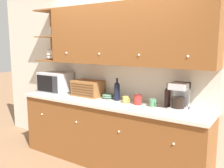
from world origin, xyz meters
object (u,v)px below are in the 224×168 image
(wine_glass, at_px, (74,84))
(bowl_stack_on_counter, at_px, (108,96))
(mug, at_px, (126,100))
(wine_bottle, at_px, (117,90))
(second_wine_bottle, at_px, (167,96))
(bread_box, at_px, (88,88))
(storage_canister, at_px, (138,100))
(mug_blue_second, at_px, (153,103))
(coffee_maker, at_px, (180,96))
(microwave, at_px, (56,82))

(wine_glass, xyz_separation_m, bowl_stack_on_counter, (0.66, 0.02, -0.12))
(mug, bearing_deg, wine_bottle, 159.61)
(second_wine_bottle, bearing_deg, wine_bottle, -176.28)
(mug, xyz_separation_m, second_wine_bottle, (0.55, 0.12, 0.09))
(bread_box, bearing_deg, storage_canister, -3.88)
(wine_glass, relative_size, bread_box, 0.49)
(mug, bearing_deg, mug_blue_second, 2.52)
(wine_bottle, height_order, second_wine_bottle, wine_bottle)
(wine_glass, xyz_separation_m, coffee_maker, (1.76, -0.03, 0.02))
(microwave, bearing_deg, mug_blue_second, -0.48)
(microwave, relative_size, coffee_maker, 1.50)
(second_wine_bottle, bearing_deg, bread_box, -178.14)
(microwave, height_order, wine_bottle, microwave)
(wine_glass, height_order, bowl_stack_on_counter, wine_glass)
(mug, xyz_separation_m, mug_blue_second, (0.39, 0.02, 0.01))
(storage_canister, xyz_separation_m, mug_blue_second, (0.22, 0.00, -0.02))
(wine_bottle, bearing_deg, bowl_stack_on_counter, 164.53)
(storage_canister, bearing_deg, wine_bottle, 171.42)
(bowl_stack_on_counter, bearing_deg, wine_bottle, -15.47)
(wine_glass, xyz_separation_m, storage_canister, (1.22, -0.09, -0.09))
(mug_blue_second, height_order, second_wine_bottle, second_wine_bottle)
(wine_bottle, bearing_deg, mug, -20.39)
(bowl_stack_on_counter, distance_m, coffee_maker, 1.11)
(microwave, relative_size, bowl_stack_on_counter, 2.60)
(bowl_stack_on_counter, distance_m, wine_bottle, 0.23)
(storage_canister, distance_m, second_wine_bottle, 0.39)
(second_wine_bottle, bearing_deg, mug, -167.99)
(microwave, distance_m, wine_bottle, 1.20)
(coffee_maker, bearing_deg, bowl_stack_on_counter, 177.46)
(microwave, xyz_separation_m, coffee_maker, (2.11, 0.04, 0.00))
(bowl_stack_on_counter, xyz_separation_m, mug, (0.38, -0.12, 0.01))
(mug, height_order, coffee_maker, coffee_maker)
(bowl_stack_on_counter, distance_m, mug_blue_second, 0.78)
(mug_blue_second, bearing_deg, storage_canister, -179.19)
(wine_glass, xyz_separation_m, mug, (1.04, -0.10, -0.11))
(wine_glass, bearing_deg, storage_canister, -4.22)
(microwave, bearing_deg, coffee_maker, 1.12)
(wine_glass, bearing_deg, mug, -5.73)
(storage_canister, relative_size, second_wine_bottle, 0.43)
(bread_box, xyz_separation_m, coffee_maker, (1.45, -0.00, 0.05))
(microwave, xyz_separation_m, mug, (1.38, -0.03, -0.12))
(wine_glass, bearing_deg, bread_box, -5.21)
(bowl_stack_on_counter, height_order, mug, mug)
(microwave, height_order, mug_blue_second, microwave)
(wine_bottle, height_order, mug, wine_bottle)
(bowl_stack_on_counter, xyz_separation_m, storage_canister, (0.56, -0.11, 0.03))
(wine_glass, bearing_deg, mug_blue_second, -3.47)
(bread_box, distance_m, mug, 0.74)
(wine_bottle, relative_size, storage_canister, 2.44)
(bread_box, distance_m, storage_canister, 0.91)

